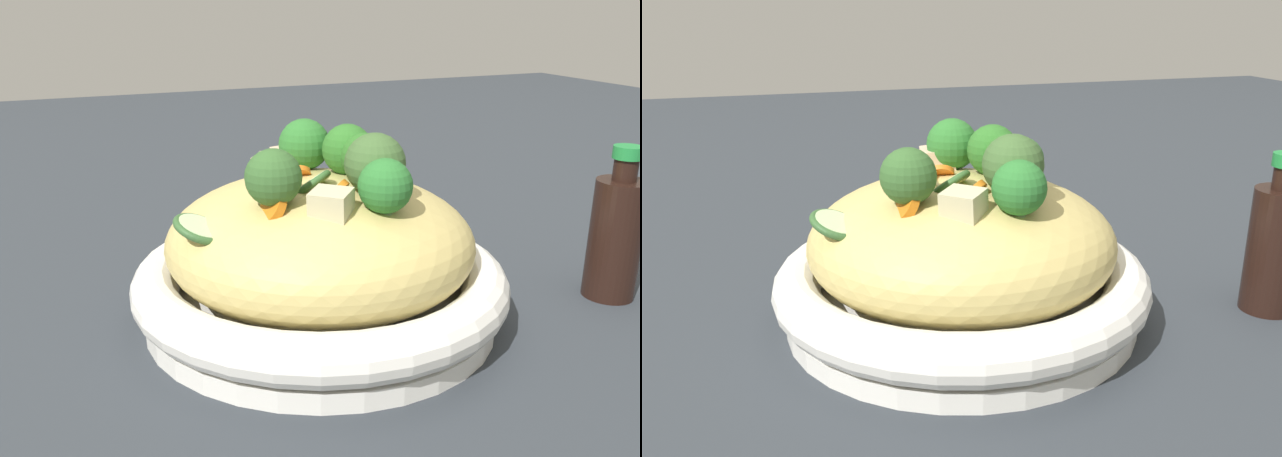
{
  "view_description": "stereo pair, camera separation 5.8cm",
  "coord_description": "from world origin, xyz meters",
  "views": [
    {
      "loc": [
        0.21,
        0.5,
        0.27
      ],
      "look_at": [
        0.0,
        0.0,
        0.08
      ],
      "focal_mm": 38.18,
      "sensor_mm": 36.0,
      "label": 1
    },
    {
      "loc": [
        0.16,
        0.52,
        0.27
      ],
      "look_at": [
        0.0,
        0.0,
        0.08
      ],
      "focal_mm": 38.18,
      "sensor_mm": 36.0,
      "label": 2
    }
  ],
  "objects": [
    {
      "name": "ground_plane",
      "position": [
        0.0,
        0.0,
        0.0
      ],
      "size": [
        3.0,
        3.0,
        0.0
      ],
      "primitive_type": "plane",
      "color": "#2D3339"
    },
    {
      "name": "serving_bowl",
      "position": [
        0.0,
        0.0,
        0.03
      ],
      "size": [
        0.32,
        0.32,
        0.06
      ],
      "color": "white",
      "rests_on": "ground_plane"
    },
    {
      "name": "noodle_heap",
      "position": [
        0.0,
        -0.0,
        0.07
      ],
      "size": [
        0.26,
        0.26,
        0.12
      ],
      "color": "tan",
      "rests_on": "serving_bowl"
    },
    {
      "name": "broccoli_florets",
      "position": [
        -0.01,
        0.01,
        0.14
      ],
      "size": [
        0.16,
        0.17,
        0.06
      ],
      "color": "#94AC6B",
      "rests_on": "serving_bowl"
    },
    {
      "name": "carrot_coins",
      "position": [
        0.03,
        0.02,
        0.12
      ],
      "size": [
        0.08,
        0.09,
        0.03
      ],
      "color": "orange",
      "rests_on": "serving_bowl"
    },
    {
      "name": "zucchini_slices",
      "position": [
        0.07,
        0.02,
        0.11
      ],
      "size": [
        0.15,
        0.06,
        0.05
      ],
      "color": "beige",
      "rests_on": "serving_bowl"
    },
    {
      "name": "chicken_chunks",
      "position": [
        0.01,
        -0.03,
        0.12
      ],
      "size": [
        0.05,
        0.19,
        0.04
      ],
      "color": "#CFB88E",
      "rests_on": "serving_bowl"
    },
    {
      "name": "soy_sauce_bottle",
      "position": [
        -0.27,
        0.06,
        0.06
      ],
      "size": [
        0.05,
        0.05,
        0.14
      ],
      "color": "black",
      "rests_on": "ground_plane"
    }
  ]
}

